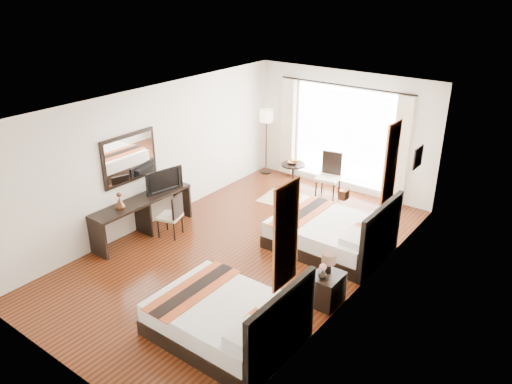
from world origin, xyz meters
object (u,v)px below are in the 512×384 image
Objects in this scene: nightstand at (327,289)px; table_lamp at (329,260)px; bed_near at (228,319)px; window_chair at (328,185)px; desk_chair at (171,223)px; side_table at (293,177)px; floor_lamp at (266,120)px; fruit_bowl at (293,163)px; bed_far at (332,234)px; television at (162,179)px; console_desk at (143,217)px; vase at (323,275)px.

nightstand is 0.49m from table_lamp.
window_chair is (-1.24, 5.05, 0.03)m from bed_near.
window_chair reaches higher than desk_chair.
bed_near reaches higher than side_table.
desk_chair is 0.53× the size of floor_lamp.
floor_lamp is 7.07× the size of fruit_bowl.
bed_far is 1.69m from table_lamp.
floor_lamp is 1.63m from side_table.
floor_lamp reaches higher than desk_chair.
bed_near is 1.21× the size of floor_lamp.
floor_lamp is at bearing -100.97° from desk_chair.
fruit_bowl is at bearing 129.97° from nightstand.
side_table is at bearing -8.09° from television.
television is at bearing -109.94° from side_table.
television is (0.02, 0.55, 0.61)m from console_desk.
nightstand is 0.64× the size of television.
table_lamp is 0.43× the size of television.
fruit_bowl is at bearing -102.74° from side_table.
floor_lamp reaches higher than vase.
bed_far reaches higher than bed_near.
nightstand is 3.63× the size of vase.
nightstand is 1.51× the size of table_lamp.
desk_chair is at bearing -101.17° from side_table.
window_chair reaches higher than side_table.
vase is at bearing -85.07° from television.
bed_near reaches higher than fruit_bowl.
bed_near is at bearing 132.00° from desk_chair.
bed_far is 3.69m from console_desk.
table_lamp is at bearing 114.46° from nightstand.
bed_far reaches higher than fruit_bowl.
bed_near is 2.46× the size of television.
bed_far reaches higher than console_desk.
nightstand is at bearing -44.41° from floor_lamp.
fruit_bowl is at bearing 113.45° from bed_near.
fruit_bowl is (-2.87, 3.43, 0.42)m from nightstand.
bed_near is 5.20m from window_chair.
desk_chair is 1.36× the size of side_table.
vase is at bearing 17.89° from window_chair.
bed_far is 4.17m from floor_lamp.
side_table is at bearing 128.60° from vase.
fruit_bowl reaches higher than side_table.
fruit_bowl is at bearing -119.08° from desk_chair.
bed_far is at bearing -58.20° from television.
floor_lamp reaches higher than fruit_bowl.
side_table is 2.75× the size of fruit_bowl.
nightstand is at bearing -65.54° from table_lamp.
bed_near is at bearing -66.67° from side_table.
television reaches higher than console_desk.
floor_lamp is (-3.27, 5.45, 1.11)m from bed_near.
console_desk is 2.69× the size of television.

